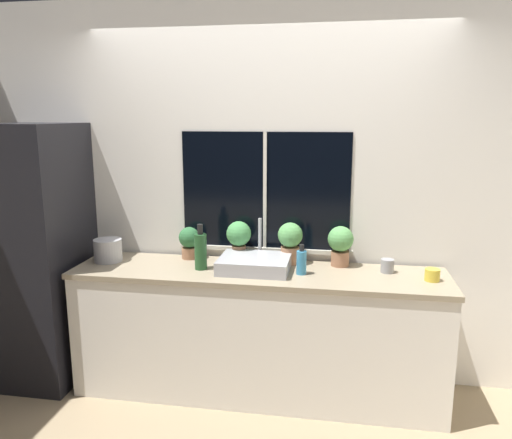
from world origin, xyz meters
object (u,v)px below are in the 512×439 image
Objects in this scene: bottle_tall at (201,251)px; kettle at (108,249)px; sink at (255,263)px; potted_plant_center_right at (290,240)px; mug_yellow at (432,275)px; refrigerator at (36,254)px; soap_bottle at (301,262)px; mug_grey at (387,266)px; potted_plant_far_left at (189,241)px; potted_plant_center_left at (239,237)px; potted_plant_far_right at (340,243)px.

kettle is (-0.70, 0.07, -0.04)m from bottle_tall.
sink is at bearing -1.76° from kettle.
mug_yellow is (0.92, -0.23, -0.13)m from potted_plant_center_right.
refrigerator is 1.91m from soap_bottle.
potted_plant_center_right is 0.67m from mug_grey.
kettle is (-0.55, -0.16, -0.04)m from potted_plant_far_left.
soap_bottle is (0.32, -0.04, 0.04)m from sink.
potted_plant_center_left reaches higher than potted_plant_far_left.
potted_plant_center_right is at bearing 22.07° from bottle_tall.
potted_plant_center_left is 1.46× the size of kettle.
potted_plant_far_left is 1.39m from mug_grey.
potted_plant_far_left is at bearing 180.00° from potted_plant_center_right.
mug_yellow is (1.65, -0.23, -0.09)m from potted_plant_far_left.
potted_plant_center_right is at bearing 171.10° from mug_grey.
potted_plant_far_right reaches higher than kettle.
kettle is (-1.38, 0.07, 0.00)m from soap_bottle.
sink reaches higher than mug_yellow.
soap_bottle reaches higher than kettle.
refrigerator reaches higher than kettle.
kettle reaches higher than mug_grey.
refrigerator is 1.24m from bottle_tall.
potted_plant_far_left is 0.80× the size of potted_plant_center_right.
soap_bottle is (0.83, -0.23, -0.05)m from potted_plant_far_left.
potted_plant_center_right is at bearing 7.27° from kettle.
bottle_tall is at bearing -132.32° from potted_plant_center_left.
potted_plant_far_left is (1.08, 0.21, 0.09)m from refrigerator.
potted_plant_far_right is (2.16, 0.21, 0.12)m from refrigerator.
potted_plant_far_right is 3.08× the size of mug_grey.
bottle_tall is 1.50m from mug_yellow.
sink is 0.32m from soap_bottle.
potted_plant_far_right is 1.39× the size of soap_bottle.
refrigerator is 2.74m from mug_yellow.
refrigerator is at bearing -168.80° from potted_plant_far_left.
kettle is (-1.28, -0.16, -0.08)m from potted_plant_center_right.
potted_plant_far_right is at bearing 161.63° from mug_grey.
soap_bottle is at bearing -15.61° from potted_plant_far_left.
bottle_tall reaches higher than soap_bottle.
potted_plant_center_left is 3.18× the size of mug_grey.
mug_yellow is at bearing 0.24° from soap_bottle.
potted_plant_far_right is 0.90× the size of bottle_tall.
refrigerator reaches higher than soap_bottle.
sink reaches higher than mug_grey.
soap_bottle is at bearing -0.51° from refrigerator.
bottle_tall reaches higher than potted_plant_center_left.
potted_plant_center_left is 0.53m from soap_bottle.
mug_yellow is (0.57, -0.23, -0.12)m from potted_plant_far_right.
potted_plant_far_left is 0.37m from potted_plant_center_left.
bottle_tall reaches higher than mug_yellow.
refrigerator is 7.98× the size of potted_plant_far_left.
refrigerator is at bearing -177.41° from mug_grey.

